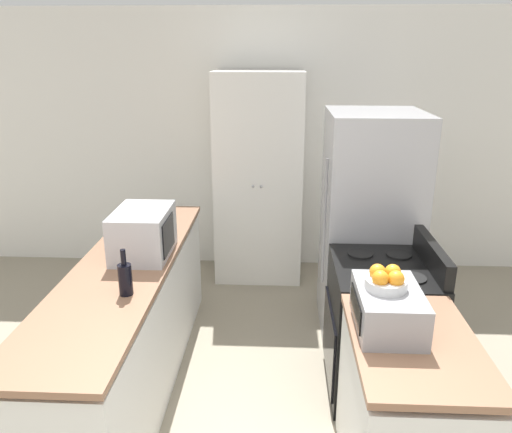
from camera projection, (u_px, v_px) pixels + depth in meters
wall_back at (264, 143)px, 5.07m from camera, size 7.00×0.06×2.60m
counter_left at (129, 328)px, 3.35m from camera, size 0.60×2.51×0.90m
counter_right at (406, 420)px, 2.52m from camera, size 0.60×0.92×0.90m
pantry_cabinet at (259, 179)px, 4.85m from camera, size 0.84×0.58×2.02m
stove at (379, 327)px, 3.32m from camera, size 0.66×0.75×1.06m
refrigerator at (369, 225)px, 3.95m from camera, size 0.73×0.80×1.78m
microwave at (143, 233)px, 3.31m from camera, size 0.36×0.50×0.31m
wine_bottle at (125, 278)px, 2.78m from camera, size 0.08×0.08×0.27m
toaster_oven at (388, 309)px, 2.45m from camera, size 0.32×0.46×0.21m
fruit_bowl at (386, 280)px, 2.41m from camera, size 0.20×0.20×0.11m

